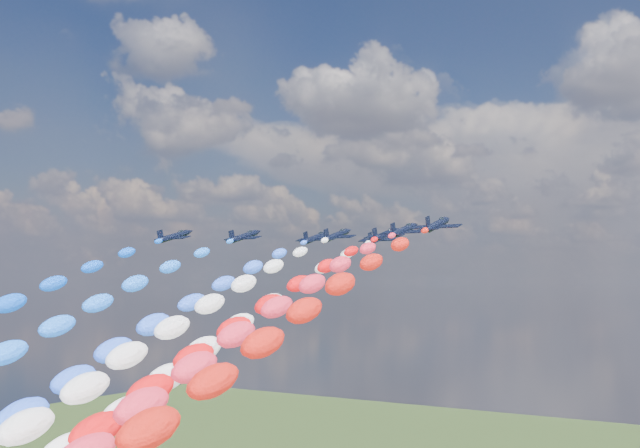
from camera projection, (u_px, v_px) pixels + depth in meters
The scene contains 14 objects.
jet_0 at pixel (174, 236), 180.40m from camera, with size 8.66×11.61×2.56m, color black, non-canonical shape.
jet_1 at pixel (244, 236), 180.82m from camera, with size 8.66×11.61×2.56m, color black, non-canonical shape.
jet_2 at pixel (316, 238), 186.10m from camera, with size 8.66×11.61×2.56m, color black, non-canonical shape.
trail_2 at pixel (94, 385), 131.19m from camera, with size 5.79×123.52×55.65m, color #2F61FF, non-canonical shape.
jet_3 at pixel (337, 235), 176.19m from camera, with size 8.66×11.61×2.56m, color black, non-canonical shape.
trail_3 at pixel (106, 393), 121.28m from camera, with size 5.79×123.52×55.65m, color white, non-canonical shape.
jet_4 at pixel (378, 238), 188.42m from camera, with size 8.66×11.61×2.56m, color black, non-canonical shape.
trail_4 at pixel (186, 383), 133.51m from camera, with size 5.79×123.52×55.65m, color white, non-canonical shape.
jet_5 at pixel (386, 234), 173.42m from camera, with size 8.66×11.61×2.56m, color black, non-canonical shape.
trail_5 at pixel (172, 396), 118.51m from camera, with size 5.79×123.52×55.65m, color #F70F13, non-canonical shape.
jet_6 at pixel (404, 230), 158.88m from camera, with size 8.66×11.61×2.56m, color black, non-canonical shape.
trail_6 at pixel (170, 412), 103.97m from camera, with size 5.79×123.52×55.65m, color #FB2943, non-canonical shape.
jet_7 at pixel (437, 225), 143.44m from camera, with size 8.66×11.61×2.56m, color black, non-canonical shape.
trail_7 at pixel (184, 434), 88.53m from camera, with size 5.79×123.52×55.65m, color red, non-canonical shape.
Camera 1 is at (93.43, -138.55, 87.52)m, focal length 46.60 mm.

